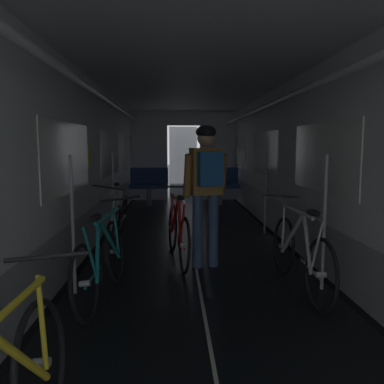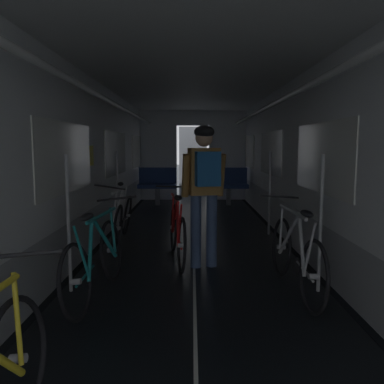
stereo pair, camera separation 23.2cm
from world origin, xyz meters
name	(u,v)px [view 1 (the left image)]	position (x,y,z in m)	size (l,w,h in m)	color
train_car_shell	(193,130)	(0.00, 3.60, 1.70)	(3.14, 12.34, 2.57)	black
bench_seat_far_left	(149,183)	(-0.90, 8.07, 0.57)	(0.98, 0.51, 0.95)	gray
bench_seat_far_right	(220,182)	(0.90, 8.07, 0.57)	(0.98, 0.51, 0.95)	gray
bicycle_white	(119,218)	(-1.11, 4.18, 0.38)	(0.44, 1.69, 0.96)	black
bicycle_teal	(102,261)	(-0.96, 1.95, 0.38)	(0.48, 1.69, 0.95)	black
bicycle_silver	(300,254)	(1.02, 2.08, 0.38)	(0.44, 1.69, 0.95)	black
person_cyclist_aisle	(206,180)	(0.12, 2.90, 1.07)	(0.56, 0.45, 1.73)	#384C75
bicycle_red_in_aisle	(178,232)	(-0.22, 3.16, 0.38)	(0.47, 1.68, 0.94)	black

